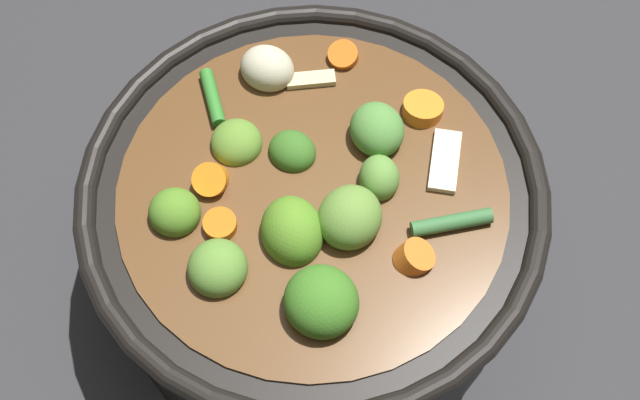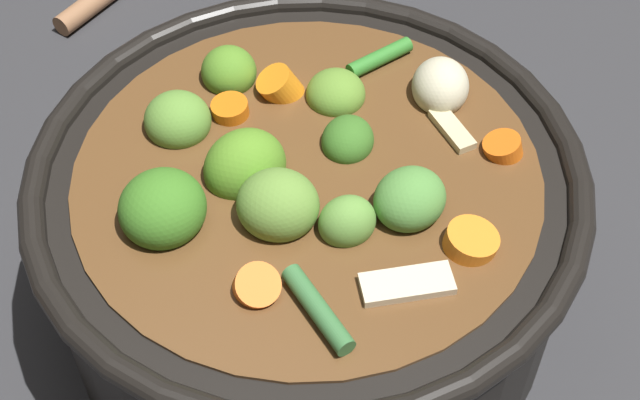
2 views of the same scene
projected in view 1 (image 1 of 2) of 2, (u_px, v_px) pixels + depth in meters
ground_plane at (314, 266)px, 0.64m from camera, size 1.10×1.10×0.00m
cooking_pot at (313, 228)px, 0.58m from camera, size 0.29×0.29×0.14m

